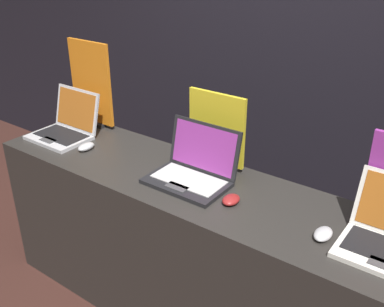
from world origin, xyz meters
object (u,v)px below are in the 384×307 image
at_px(promo_stand_front, 91,86).
at_px(laptop_middle, 193,169).
at_px(laptop_front, 66,126).
at_px(mouse_front, 86,147).
at_px(mouse_middle, 231,200).
at_px(promo_stand_middle, 216,132).
at_px(mouse_back, 323,234).

bearing_deg(promo_stand_front, laptop_middle, -13.08).
relative_size(laptop_front, mouse_front, 3.23).
height_order(mouse_middle, promo_stand_middle, promo_stand_middle).
bearing_deg(promo_stand_front, mouse_front, -50.32).
relative_size(laptop_front, promo_stand_front, 0.66).
distance_m(laptop_front, laptop_middle, 0.92).
distance_m(mouse_front, laptop_middle, 0.68).
xyz_separation_m(laptop_middle, promo_stand_middle, (0.00, 0.20, 0.12)).
bearing_deg(mouse_back, laptop_middle, 173.68).
height_order(promo_stand_front, laptop_middle, promo_stand_front).
xyz_separation_m(promo_stand_front, laptop_middle, (0.91, -0.21, -0.19)).
bearing_deg(mouse_front, mouse_middle, 0.15).
xyz_separation_m(promo_stand_front, mouse_back, (1.60, -0.29, -0.23)).
bearing_deg(mouse_front, promo_stand_front, 129.68).
distance_m(laptop_front, mouse_front, 0.25).
bearing_deg(laptop_front, promo_stand_front, 90.00).
bearing_deg(mouse_back, mouse_middle, 179.63).
relative_size(promo_stand_front, promo_stand_middle, 1.34).
relative_size(mouse_front, mouse_back, 0.98).
bearing_deg(mouse_middle, laptop_front, 176.96).
relative_size(promo_stand_front, laptop_middle, 1.34).
relative_size(laptop_front, promo_stand_middle, 0.88).
relative_size(promo_stand_middle, mouse_back, 3.61).
bearing_deg(promo_stand_middle, mouse_front, -158.11).
distance_m(laptop_front, mouse_back, 1.60).
height_order(promo_stand_middle, mouse_back, promo_stand_middle).
distance_m(laptop_middle, mouse_middle, 0.27).
xyz_separation_m(mouse_front, mouse_middle, (0.93, 0.00, -0.00)).
distance_m(promo_stand_front, mouse_back, 1.64).
bearing_deg(laptop_middle, laptop_front, -179.35).
xyz_separation_m(promo_stand_middle, mouse_back, (0.68, -0.27, -0.17)).
height_order(laptop_middle, mouse_middle, laptop_middle).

